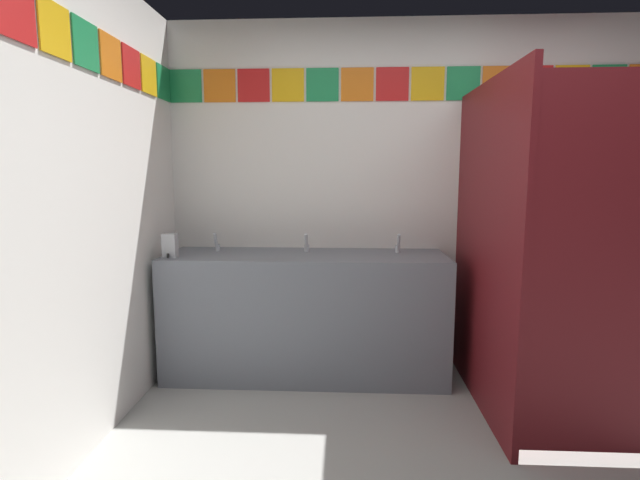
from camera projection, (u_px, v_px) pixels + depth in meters
name	position (u px, v px, depth m)	size (l,w,h in m)	color
wall_back	(423.00, 195.00, 3.55)	(3.74, 0.09, 2.51)	white
wall_side	(22.00, 212.00, 1.97)	(0.09, 3.32, 2.51)	white
vanity_counter	(306.00, 313.00, 3.38)	(1.94, 0.59, 0.87)	slate
faucet_left	(217.00, 244.00, 3.44)	(0.04, 0.10, 0.14)	silver
faucet_center	(307.00, 245.00, 3.41)	(0.04, 0.10, 0.14)	silver
faucet_right	(398.00, 246.00, 3.37)	(0.04, 0.10, 0.14)	silver
soap_dispenser	(170.00, 246.00, 3.19)	(0.09, 0.09, 0.16)	#B7BABF
stall_divider	(530.00, 255.00, 2.63)	(0.92, 1.33, 1.96)	maroon
toilet	(546.00, 341.00, 3.22)	(0.39, 0.49, 0.74)	white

